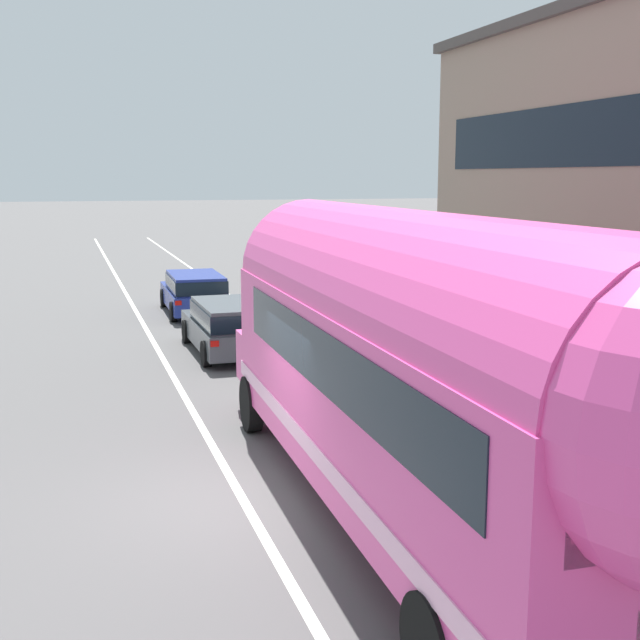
% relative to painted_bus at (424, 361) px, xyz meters
% --- Properties ---
extents(ground_plane, '(300.00, 300.00, 0.00)m').
position_rel_painted_bus_xyz_m(ground_plane, '(-1.88, 1.90, -2.30)').
color(ground_plane, '#565454').
extents(lane_markings, '(3.94, 80.00, 0.01)m').
position_rel_painted_bus_xyz_m(lane_markings, '(-0.12, 13.90, -2.30)').
color(lane_markings, silver).
rests_on(lane_markings, ground).
extents(painted_bus, '(2.82, 12.63, 4.12)m').
position_rel_painted_bus_xyz_m(painted_bus, '(0.00, 0.00, 0.00)').
color(painted_bus, '#EA4C9E').
rests_on(painted_bus, ground).
extents(car_lead, '(2.02, 4.49, 1.37)m').
position_rel_painted_bus_xyz_m(car_lead, '(-0.09, 11.59, -1.52)').
color(car_lead, '#474C51').
rests_on(car_lead, ground).
extents(car_second, '(2.00, 4.59, 1.37)m').
position_rel_painted_bus_xyz_m(car_second, '(-0.03, 18.13, -1.52)').
color(car_second, navy).
rests_on(car_second, ground).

